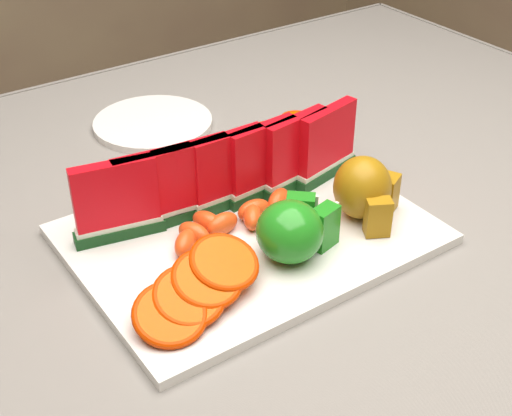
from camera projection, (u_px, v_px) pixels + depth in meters
name	position (u px, v px, depth m)	size (l,w,h in m)	color
table	(209.00, 292.00, 0.92)	(1.40, 0.90, 0.75)	#4F321D
tablecloth	(207.00, 254.00, 0.89)	(1.53, 1.03, 0.20)	gray
platter	(249.00, 234.00, 0.84)	(0.40, 0.30, 0.01)	silver
apple_cluster	(294.00, 230.00, 0.78)	(0.11, 0.09, 0.07)	#1B9518
pear_cluster	(365.00, 190.00, 0.84)	(0.09, 0.09, 0.08)	#A26514
side_plate	(153.00, 123.00, 1.08)	(0.21, 0.21, 0.01)	silver
watermelon_row	(228.00, 172.00, 0.85)	(0.39, 0.07, 0.10)	#10410F
orange_fan_front	(198.00, 287.00, 0.71)	(0.17, 0.11, 0.05)	#F13005
orange_fan_back	(217.00, 163.00, 0.92)	(0.38, 0.10, 0.05)	#F13005
tangerine_segments	(229.00, 221.00, 0.83)	(0.18, 0.07, 0.03)	#D74E1A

